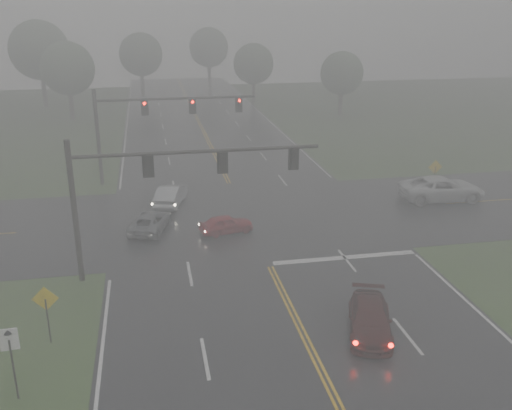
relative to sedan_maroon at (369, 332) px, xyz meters
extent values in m
cube|color=black|center=(-2.96, 13.36, 0.00)|extent=(18.00, 160.00, 0.02)
cube|color=black|center=(-2.96, 15.36, 0.00)|extent=(120.00, 14.00, 0.02)
cube|color=silver|center=(1.54, 7.76, 0.00)|extent=(8.50, 0.50, 0.01)
imported|color=#320909|center=(0.00, 0.00, 0.00)|extent=(3.17, 4.88, 1.31)
imported|color=maroon|center=(-4.66, 12.87, 0.00)|extent=(3.64, 2.05, 1.17)
imported|color=#9EA1A6|center=(-7.86, 19.05, 0.00)|extent=(2.78, 4.72, 1.47)
imported|color=#55575C|center=(-9.45, 14.15, 0.00)|extent=(3.21, 4.72, 1.20)
imported|color=silver|center=(12.12, 16.32, 0.00)|extent=(6.42, 3.23, 1.75)
cylinder|color=black|center=(-13.16, 7.74, 3.83)|extent=(0.30, 0.30, 7.65)
cylinder|color=black|center=(-13.16, 7.74, 6.80)|extent=(0.19, 0.19, 0.85)
cylinder|color=black|center=(-6.74, 7.74, 6.75)|extent=(12.83, 0.19, 0.19)
cube|color=black|center=(-9.31, 7.74, 6.11)|extent=(0.36, 0.30, 1.12)
cube|color=black|center=(-9.31, 7.91, 6.11)|extent=(0.58, 0.03, 1.33)
cube|color=black|center=(-5.46, 7.74, 6.11)|extent=(0.36, 0.30, 1.12)
cube|color=black|center=(-5.46, 7.91, 6.11)|extent=(0.58, 0.03, 1.33)
cube|color=black|center=(-1.61, 7.74, 6.11)|extent=(0.36, 0.30, 1.12)
cube|color=black|center=(-1.61, 7.91, 6.11)|extent=(0.58, 0.03, 1.33)
cylinder|color=black|center=(-13.16, 25.16, 3.84)|extent=(0.30, 0.30, 7.69)
cylinder|color=black|center=(-13.16, 25.16, 6.83)|extent=(0.19, 0.19, 0.85)
cylinder|color=black|center=(-6.83, 25.16, 6.78)|extent=(12.66, 0.19, 0.19)
cube|color=black|center=(-9.36, 25.16, 6.14)|extent=(0.36, 0.30, 1.12)
cube|color=black|center=(-9.36, 25.33, 6.14)|extent=(0.59, 0.03, 1.33)
cylinder|color=#FF0C05|center=(-9.36, 24.99, 6.49)|extent=(0.23, 0.06, 0.23)
cube|color=black|center=(-5.56, 25.16, 6.14)|extent=(0.36, 0.30, 1.12)
cube|color=black|center=(-5.56, 25.33, 6.14)|extent=(0.59, 0.03, 1.33)
cylinder|color=#FF0C05|center=(-5.56, 24.99, 6.49)|extent=(0.23, 0.06, 0.23)
cube|color=black|center=(-1.76, 25.16, 6.14)|extent=(0.36, 0.30, 1.12)
cube|color=black|center=(-1.76, 25.33, 6.14)|extent=(0.59, 0.03, 1.33)
cylinder|color=#FF0C05|center=(-1.76, 24.99, 6.49)|extent=(0.23, 0.06, 0.23)
cylinder|color=black|center=(-13.93, 1.83, 1.07)|extent=(0.07, 0.07, 2.13)
cube|color=yellow|center=(-13.93, 1.87, 2.13)|extent=(1.12, 0.12, 1.12)
cylinder|color=black|center=(-14.58, -1.85, 1.27)|extent=(0.08, 0.08, 2.54)
cube|color=silver|center=(-14.58, -1.82, 2.54)|extent=(0.66, 0.09, 0.88)
cube|color=black|center=(-14.58, -1.79, 2.54)|extent=(0.11, 0.03, 0.50)
cylinder|color=black|center=(12.22, 17.80, 1.06)|extent=(0.07, 0.07, 2.12)
cube|color=yellow|center=(12.22, 17.83, 2.12)|extent=(1.11, 0.04, 1.11)
cylinder|color=#342921|center=(-18.50, 53.98, 1.85)|extent=(0.56, 0.56, 3.70)
sphere|color=#30442D|center=(-18.50, 53.98, 6.38)|extent=(6.58, 6.58, 6.58)
cylinder|color=#342921|center=(6.37, 62.25, 1.65)|extent=(0.51, 0.51, 3.30)
sphere|color=#30442D|center=(6.37, 62.25, 5.68)|extent=(5.86, 5.86, 5.86)
cylinder|color=#342921|center=(-9.61, 71.82, 1.88)|extent=(0.56, 0.56, 3.76)
sphere|color=#30442D|center=(-9.61, 71.82, 6.47)|extent=(6.68, 6.68, 6.68)
cylinder|color=#342921|center=(15.91, 50.94, 1.57)|extent=(0.54, 0.54, 3.15)
sphere|color=#30442D|center=(15.91, 50.94, 5.42)|extent=(5.59, 5.59, 5.59)
cylinder|color=#342921|center=(-23.25, 64.27, 2.29)|extent=(0.60, 0.60, 4.57)
sphere|color=#30442D|center=(-23.25, 64.27, 7.88)|extent=(8.13, 8.13, 8.13)
cylinder|color=#342921|center=(2.11, 82.13, 1.93)|extent=(0.60, 0.60, 3.87)
sphere|color=#30442D|center=(2.11, 82.13, 6.66)|extent=(6.87, 6.87, 6.87)
camera|label=1|loc=(-9.17, -20.86, 13.95)|focal=40.00mm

